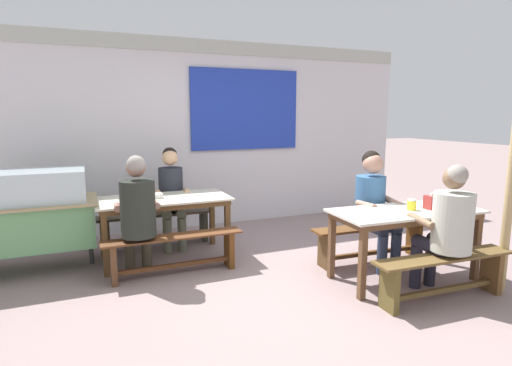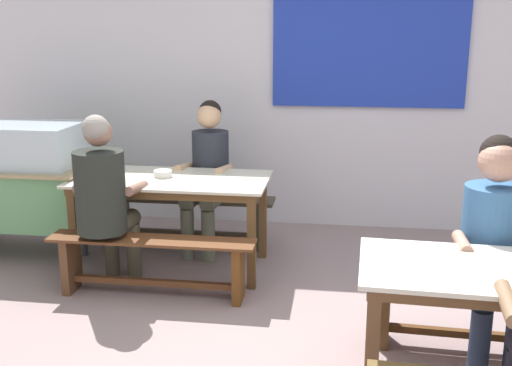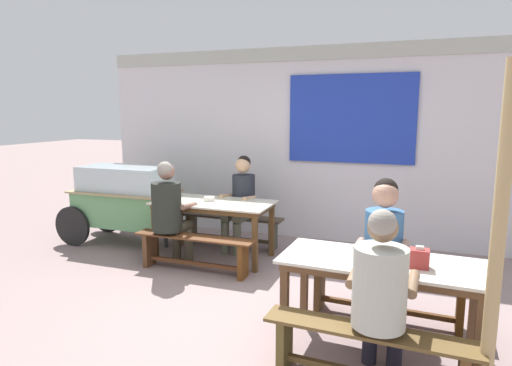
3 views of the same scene
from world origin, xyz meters
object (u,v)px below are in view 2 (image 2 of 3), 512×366
at_px(bench_far_back, 190,213).
at_px(food_cart, 5,177).
at_px(person_right_near_table, 494,236).
at_px(person_left_back_turned, 104,194).
at_px(bench_far_front, 152,260).
at_px(bench_near_back, 492,307).
at_px(dining_table_far, 171,187).
at_px(soup_bowl, 163,174).
at_px(person_center_facing, 208,168).

distance_m(bench_far_back, food_cart, 1.57).
bearing_deg(person_right_near_table, person_left_back_turned, 166.80).
distance_m(bench_far_front, bench_near_back, 2.25).
xyz_separation_m(dining_table_far, person_right_near_table, (2.16, -1.08, 0.08)).
bearing_deg(dining_table_far, bench_near_back, -24.85).
bearing_deg(soup_bowl, bench_near_back, -24.63).
relative_size(person_center_facing, soup_bowl, 8.99).
distance_m(bench_far_front, soup_bowl, 0.76).
xyz_separation_m(person_right_near_table, person_center_facing, (-1.97, 1.56, -0.03)).
xyz_separation_m(dining_table_far, bench_far_front, (0.00, -0.55, -0.39)).
relative_size(bench_near_back, food_cart, 0.82).
bearing_deg(person_left_back_turned, soup_bowl, 61.90).
distance_m(bench_near_back, person_right_near_table, 0.46).
height_order(dining_table_far, person_left_back_turned, person_left_back_turned).
height_order(bench_far_back, person_left_back_turned, person_left_back_turned).
relative_size(bench_far_back, person_right_near_table, 1.14).
xyz_separation_m(bench_far_front, person_right_near_table, (2.16, -0.54, 0.47)).
relative_size(dining_table_far, person_left_back_turned, 1.17).
bearing_deg(bench_far_front, dining_table_far, 90.10).
xyz_separation_m(bench_near_back, person_left_back_turned, (-2.55, 0.53, 0.44)).
bearing_deg(soup_bowl, person_right_near_table, -26.39).
xyz_separation_m(bench_far_back, person_right_near_table, (2.16, -1.63, 0.45)).
bearing_deg(dining_table_far, person_left_back_turned, -125.13).
distance_m(person_right_near_table, soup_bowl, 2.49).
xyz_separation_m(bench_near_back, soup_bowl, (-2.28, 1.04, 0.48)).
bearing_deg(food_cart, bench_near_back, -17.66).
xyz_separation_m(bench_far_front, bench_near_back, (2.20, -0.47, 0.01)).
height_order(bench_near_back, person_center_facing, person_center_facing).
height_order(food_cart, person_right_near_table, person_right_near_table).
xyz_separation_m(bench_far_front, food_cart, (-1.48, 0.70, 0.39)).
relative_size(dining_table_far, person_center_facing, 1.18).
distance_m(bench_far_back, person_right_near_table, 2.74).
bearing_deg(person_center_facing, bench_far_back, 159.04).
bearing_deg(bench_near_back, soup_bowl, 155.37).
xyz_separation_m(bench_far_back, bench_far_front, (0.00, -1.10, -0.02)).
bearing_deg(bench_far_back, person_left_back_turned, -108.42).
xyz_separation_m(bench_near_back, food_cart, (-3.68, 1.17, 0.38)).
bearing_deg(person_left_back_turned, dining_table_far, 54.87).
height_order(food_cart, person_left_back_turned, person_left_back_turned).
xyz_separation_m(bench_far_front, soup_bowl, (-0.07, 0.57, 0.49)).
distance_m(person_center_facing, soup_bowl, 0.52).
xyz_separation_m(person_left_back_turned, soup_bowl, (0.28, 0.52, 0.04)).
bearing_deg(person_center_facing, person_right_near_table, -38.36).
relative_size(person_left_back_turned, person_center_facing, 1.02).
relative_size(bench_far_back, person_left_back_turned, 1.14).
relative_size(bench_far_back, soup_bowl, 10.44).
bearing_deg(bench_far_front, bench_near_back, -12.10).
bearing_deg(dining_table_far, bench_far_back, 90.10).
relative_size(dining_table_far, soup_bowl, 10.64).
bearing_deg(person_center_facing, dining_table_far, -111.40).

